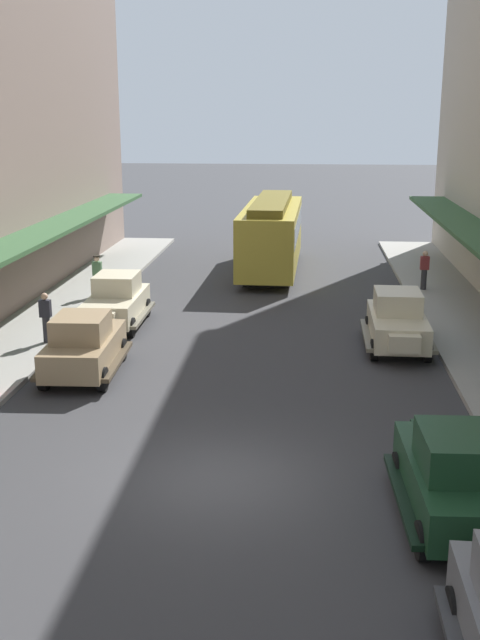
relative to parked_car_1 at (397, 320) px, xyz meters
name	(u,v)px	position (x,y,z in m)	size (l,w,h in m)	color
ground_plane	(215,478)	(-4.77, -9.60, -0.94)	(200.00, 200.00, 0.00)	#38383A
parked_car_1	(397,320)	(0.00, 0.00, 0.00)	(2.18, 4.28, 1.84)	beige
parked_car_2	(116,300)	(-9.66, 1.85, 0.00)	(2.19, 4.28, 1.84)	beige
parked_car_3	(84,344)	(-9.30, -3.43, 0.00)	(2.29, 4.31, 1.84)	#997F5B
parked_car_4	(456,474)	(-0.13, -10.87, 0.00)	(2.27, 4.31, 1.84)	#193D23
streetcar	(271,232)	(-4.62, 11.84, 0.96)	(2.72, 9.65, 3.46)	gold
pedestrian_1	(46,317)	(-11.31, -0.83, 0.05)	(0.36, 0.24, 1.64)	#2D2D33
pedestrian_2	(424,270)	(2.00, 8.03, 0.05)	(0.36, 0.24, 1.64)	#2D2D33
pedestrian_3	(97,275)	(-11.36, 5.65, 0.07)	(0.36, 0.28, 1.67)	#2D2D33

